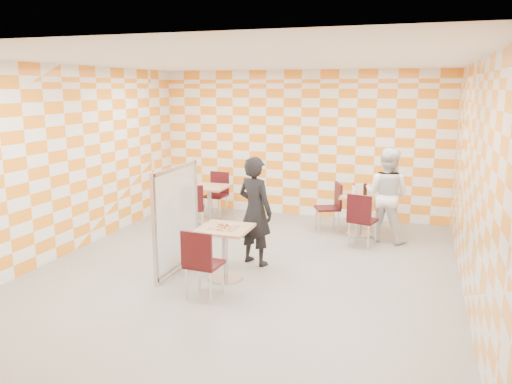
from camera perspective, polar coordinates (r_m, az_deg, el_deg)
room_shell at (r=7.57m, az=0.08°, el=3.15°), size 7.00×7.00×7.00m
main_table at (r=7.00m, az=-3.59°, el=-5.95°), size 0.70×0.70×0.75m
second_table at (r=9.23m, az=11.86°, el=-1.80°), size 0.70×0.70×0.75m
empty_table at (r=9.88m, az=-5.36°, el=-0.70°), size 0.70×0.70×0.75m
chair_main_front at (r=6.31m, az=-6.34°, el=-7.66°), size 0.45×0.46×0.92m
chair_second_front at (r=8.50m, az=11.91°, el=-2.73°), size 0.51×0.52×0.92m
chair_second_side at (r=9.35m, az=8.73°, el=-1.28°), size 0.56×0.56×0.92m
chair_empty_near at (r=9.20m, az=-7.29°, el=-1.45°), size 0.55×0.55×0.92m
chair_empty_far at (r=10.41m, az=-4.41°, el=0.17°), size 0.45×0.46×0.92m
partition at (r=7.34m, az=-9.05°, el=-2.95°), size 0.08×1.38×1.55m
man_dark at (r=7.50m, az=-0.10°, el=-2.18°), size 0.71×0.60×1.65m
man_white at (r=8.95m, az=14.72°, el=-0.32°), size 0.94×0.83×1.64m
pizza_on_foil at (r=6.91m, az=-3.66°, el=-3.95°), size 0.40×0.40×0.04m
sport_bottle at (r=9.22m, az=11.11°, el=0.32°), size 0.06×0.06×0.20m
soda_bottle at (r=9.18m, az=12.37°, el=0.31°), size 0.07×0.07×0.23m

